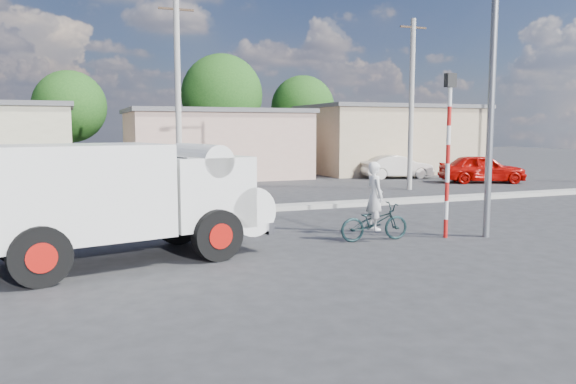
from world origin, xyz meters
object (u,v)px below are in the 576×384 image
object	(u,v)px
truck	(128,197)
car_red	(482,169)
car_cream	(397,167)
bicycle	(374,222)
cyclist	(375,207)
traffic_pole	(448,141)
streetlight	(488,50)

from	to	relation	value
truck	car_red	distance (m)	22.80
truck	car_red	size ratio (longest dim) A/B	1.48
car_cream	car_red	size ratio (longest dim) A/B	0.91
car_cream	car_red	bearing A→B (deg)	-135.53
car_cream	car_red	xyz separation A→B (m)	(2.80, -3.98, 0.09)
bicycle	cyclist	bearing A→B (deg)	0.00
truck	car_cream	distance (m)	22.95
truck	traffic_pole	size ratio (longest dim) A/B	1.52
car_cream	cyclist	bearing A→B (deg)	155.30
truck	bicycle	size ratio (longest dim) A/B	3.53
car_cream	streetlight	world-z (taller)	streetlight
streetlight	truck	bearing A→B (deg)	175.86
traffic_pole	streetlight	xyz separation A→B (m)	(0.94, -0.30, 2.37)
truck	cyclist	bearing A→B (deg)	-13.32
car_cream	truck	bearing A→B (deg)	142.32
cyclist	bicycle	bearing A→B (deg)	0.00
car_cream	streetlight	bearing A→B (deg)	164.23
truck	bicycle	xyz separation A→B (m)	(6.20, -0.03, -0.95)
car_cream	streetlight	xyz separation A→B (m)	(-7.64, -16.29, 4.29)
car_cream	traffic_pole	xyz separation A→B (m)	(-8.58, -15.99, 1.92)
traffic_pole	bicycle	bearing A→B (deg)	170.57
truck	cyclist	xyz separation A→B (m)	(6.20, -0.03, -0.55)
cyclist	streetlight	distance (m)	5.07
traffic_pole	streetlight	size ratio (longest dim) A/B	0.48
bicycle	traffic_pole	distance (m)	2.92
traffic_pole	truck	bearing A→B (deg)	177.48
truck	cyclist	world-z (taller)	truck
traffic_pole	streetlight	world-z (taller)	streetlight
bicycle	car_cream	bearing A→B (deg)	-30.02
truck	car_red	world-z (taller)	truck
streetlight	bicycle	bearing A→B (deg)	167.86
bicycle	cyclist	world-z (taller)	cyclist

